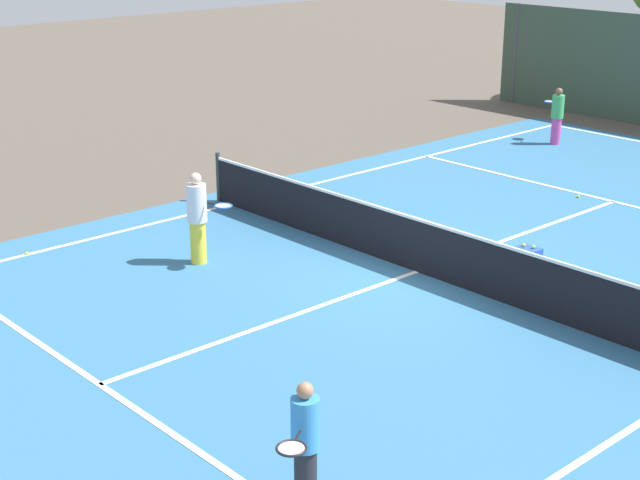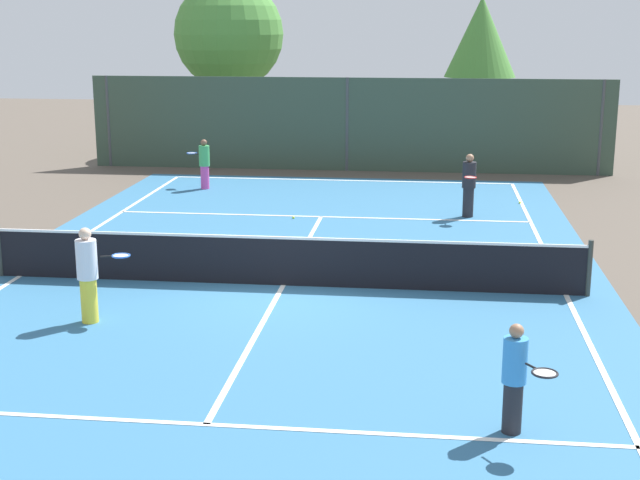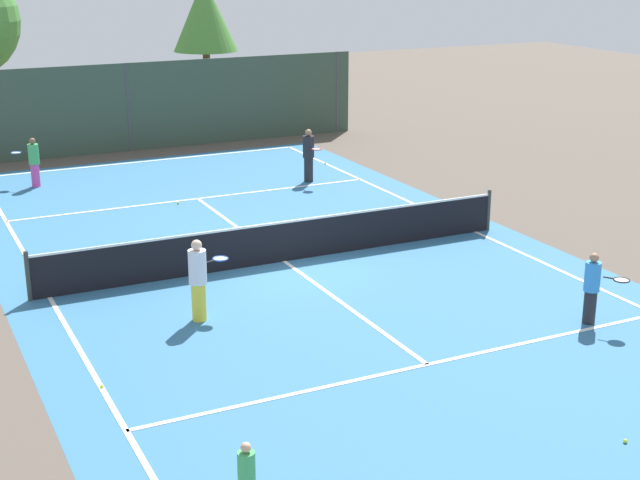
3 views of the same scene
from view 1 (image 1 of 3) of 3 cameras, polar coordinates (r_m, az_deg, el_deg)
The scene contains 9 objects.
ground_plane at distance 17.32m, azimuth 5.75°, elevation -1.88°, with size 80.00×80.00×0.00m, color brown.
court_surface at distance 17.32m, azimuth 5.75°, elevation -1.87°, with size 13.00×25.00×0.01m.
tennis_net at distance 17.15m, azimuth 5.81°, elevation -0.29°, with size 11.90×0.10×1.10m.
player_0 at distance 27.19m, azimuth 13.80°, elevation 7.16°, with size 0.87×0.70×1.54m.
player_3 at distance 17.53m, azimuth -7.22°, elevation 1.35°, with size 0.94×0.58×1.70m.
player_4 at distance 10.52m, azimuth -0.89°, elevation -11.88°, with size 0.70×0.85×1.47m.
ball_crate at distance 17.80m, azimuth 12.10°, elevation -1.01°, with size 0.43×0.37×0.43m.
tennis_ball_0 at distance 22.35m, azimuth 14.98°, elevation 2.50°, with size 0.07×0.07×0.07m, color #CCE533.
tennis_ball_3 at distance 18.85m, azimuth -16.90°, elevation -0.77°, with size 0.07×0.07×0.07m, color #CCE533.
Camera 1 is at (10.75, -12.09, 6.18)m, focal length 54.27 mm.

